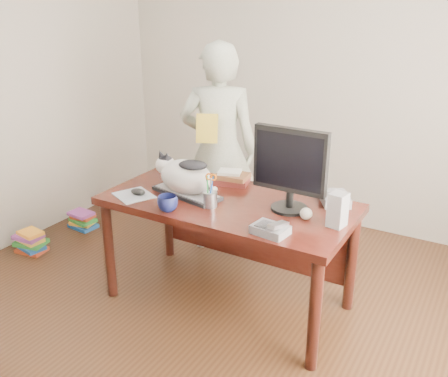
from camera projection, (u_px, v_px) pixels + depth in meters
room at (169, 130)px, 2.49m from camera, size 4.50×4.50×4.50m
desk at (234, 217)px, 3.30m from camera, size 1.60×0.80×0.75m
keyboard at (187, 193)px, 3.27m from camera, size 0.51×0.28×0.03m
cat at (184, 175)px, 3.24m from camera, size 0.48×0.30×0.27m
monitor at (290, 165)px, 2.94m from camera, size 0.46×0.23×0.52m
pen_cup at (210, 197)px, 3.08m from camera, size 0.10×0.09×0.22m
mousepad at (134, 195)px, 3.27m from camera, size 0.30×0.29×0.01m
mouse at (138, 192)px, 3.27m from camera, size 0.13×0.11×0.04m
coffee_mug at (168, 203)px, 3.02m from camera, size 0.17×0.17×0.10m
phone at (271, 229)px, 2.73m from camera, size 0.21×0.17×0.09m
speaker at (338, 210)px, 2.80m from camera, size 0.10×0.11×0.20m
baseball at (306, 214)px, 2.91m from camera, size 0.07×0.07×0.07m
book_stack at (232, 178)px, 3.47m from camera, size 0.28×0.23×0.09m
calculator at (335, 198)px, 3.14m from camera, size 0.25×0.27×0.07m
person at (219, 150)px, 3.92m from camera, size 0.72×0.62×1.68m
held_book at (207, 129)px, 3.71m from camera, size 0.18×0.15×0.22m
book_pile_a at (31, 242)px, 4.09m from camera, size 0.27×0.22×0.18m
book_pile_b at (83, 220)px, 4.52m from camera, size 0.26×0.20×0.15m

